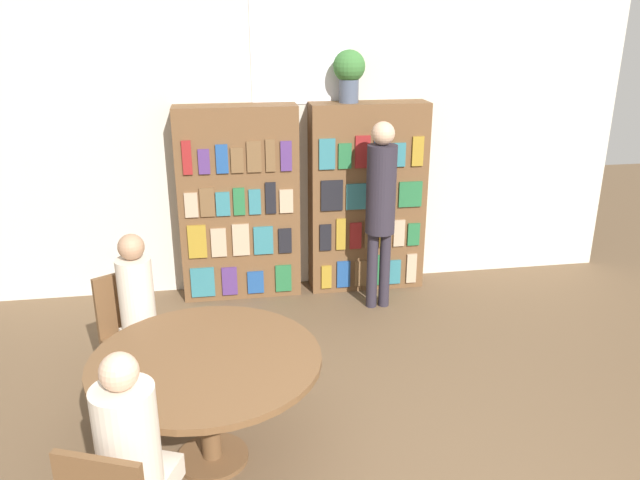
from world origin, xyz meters
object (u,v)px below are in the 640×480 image
Objects in this scene: bookshelf_left at (239,204)px; reading_table at (207,372)px; flower_vase at (349,71)px; librarian_standing at (381,199)px; bookshelf_right at (367,198)px; seated_reader_left at (141,313)px; seated_reader_right at (134,451)px; chair_left_side at (132,328)px.

bookshelf_left is 1.35× the size of reading_table.
reading_table is (-1.34, -2.44, -1.48)m from flower_vase.
bookshelf_right is at bearing 90.36° from librarian_standing.
seated_reader_left is 1.48m from seated_reader_right.
flower_vase is at bearing 0.26° from bookshelf_left.
flower_vase is 1.19m from librarian_standing.
bookshelf_left is 1.05× the size of librarian_standing.
seated_reader_left is (0.10, -0.16, 0.19)m from chair_left_side.
flower_vase is at bearing -171.54° from chair_left_side.
seated_reader_left is at bearing -147.90° from librarian_standing.
bookshelf_right is (1.23, -0.00, 0.00)m from bookshelf_left.
bookshelf_right is at bearing 57.87° from reading_table.
seated_reader_right reaches higher than chair_left_side.
librarian_standing is (1.97, 1.24, 0.35)m from seated_reader_left.
librarian_standing is (2.07, 1.08, 0.55)m from chair_left_side.
flower_vase is 2.86m from seated_reader_left.
bookshelf_left is at bearing 101.34° from seated_reader_right.
seated_reader_right is at bearing -100.85° from bookshelf_left.
bookshelf_left is at bearing -179.74° from flower_vase.
flower_vase is at bearing 61.33° from reading_table.
bookshelf_right is 3.90× the size of flower_vase.
flower_vase is at bearing 85.01° from seated_reader_right.
bookshelf_left reaches higher than seated_reader_right.
seated_reader_right is (0.22, -1.63, 0.21)m from chair_left_side.
bookshelf_left and bookshelf_right have the same top height.
seated_reader_left is (-1.77, -1.74, -1.41)m from flower_vase.
seated_reader_left reaches higher than seated_reader_right.
chair_left_side is at bearing -142.60° from bookshelf_right.
reading_table is 1.09× the size of seated_reader_left.
flower_vase is 0.35× the size of reading_table.
seated_reader_left is at bearing -112.96° from bookshelf_left.
flower_vase reaches higher than seated_reader_left.
seated_reader_left is at bearing -138.56° from bookshelf_right.
seated_reader_right is at bearing -117.18° from flower_vase.
reading_table is at bearing 90.00° from seated_reader_left.
librarian_standing is (0.00, -0.50, 0.14)m from bookshelf_right.
flower_vase is 0.52× the size of chair_left_side.
seated_reader_right is at bearing 62.86° from seated_reader_left.
seated_reader_right is (-1.85, -3.21, -0.20)m from bookshelf_right.
chair_left_side is (-0.53, 0.86, -0.12)m from reading_table.
reading_table is 1.09× the size of seated_reader_right.
librarian_standing is (1.54, 1.94, 0.43)m from reading_table.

